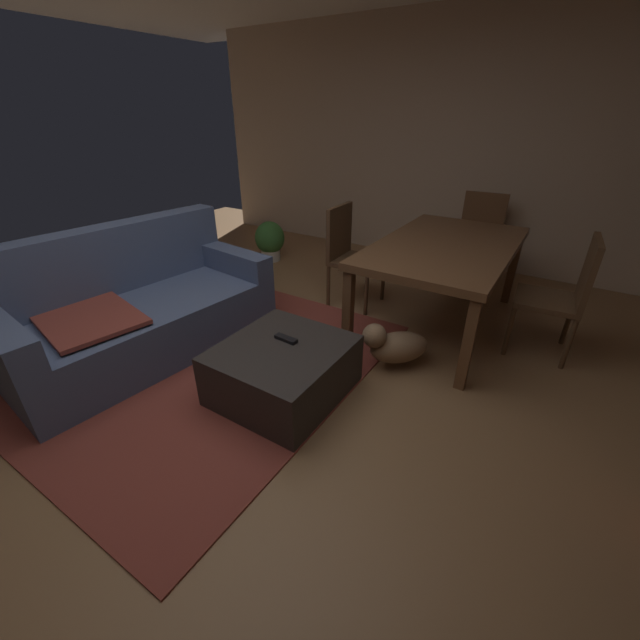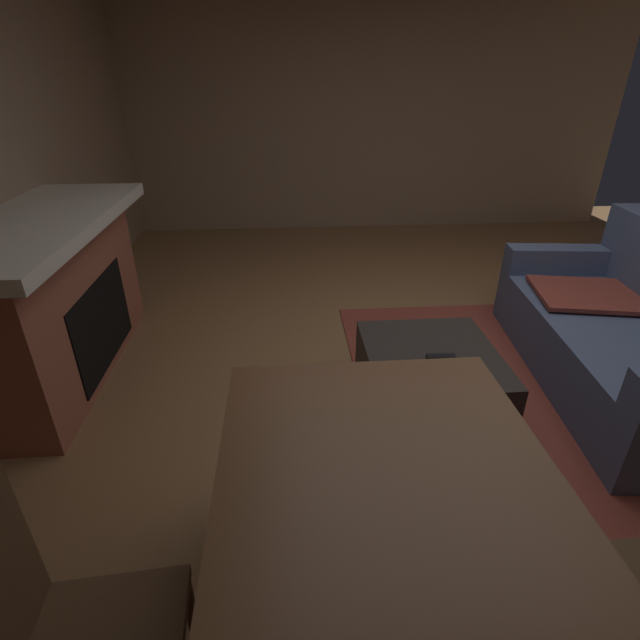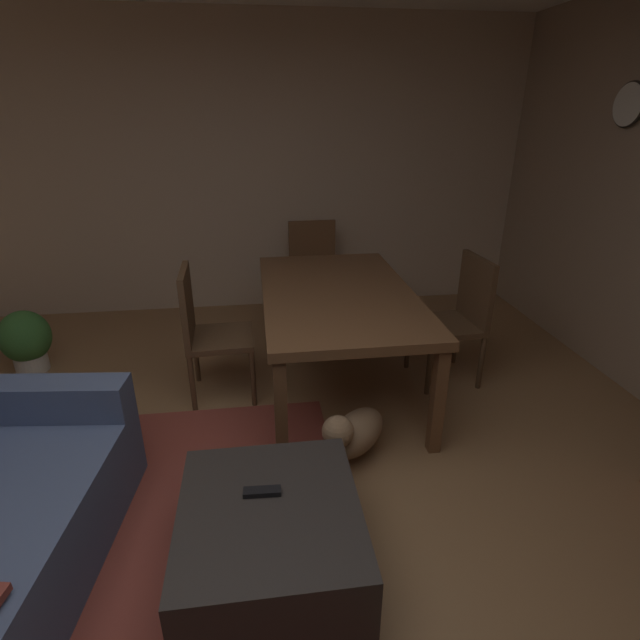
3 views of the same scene
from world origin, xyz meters
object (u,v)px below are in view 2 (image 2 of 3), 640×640
(tv_remote, at_px, (441,357))
(small_dog, at_px, (364,468))
(couch, at_px, (632,339))
(dining_table, at_px, (409,577))
(fireplace, at_px, (50,299))
(ottoman_coffee_table, at_px, (429,378))

(tv_remote, distance_m, small_dog, 0.82)
(couch, distance_m, dining_table, 2.51)
(tv_remote, height_order, dining_table, dining_table)
(fireplace, relative_size, couch, 0.95)
(ottoman_coffee_table, height_order, tv_remote, tv_remote)
(ottoman_coffee_table, bearing_deg, fireplace, -103.21)
(couch, relative_size, small_dog, 4.20)
(couch, xyz_separation_m, dining_table, (1.66, -1.85, 0.35))
(ottoman_coffee_table, xyz_separation_m, small_dog, (0.68, -0.50, 0.01))
(fireplace, relative_size, tv_remote, 11.88)
(couch, xyz_separation_m, tv_remote, (0.21, -1.28, 0.06))
(fireplace, relative_size, dining_table, 1.08)
(ottoman_coffee_table, bearing_deg, small_dog, -36.01)
(fireplace, xyz_separation_m, tv_remote, (0.62, 2.33, -0.15))
(dining_table, bearing_deg, small_dog, 177.13)
(fireplace, xyz_separation_m, dining_table, (2.07, 1.76, 0.14))
(ottoman_coffee_table, height_order, small_dog, small_dog)
(small_dog, bearing_deg, dining_table, -2.87)
(tv_remote, bearing_deg, ottoman_coffee_table, -158.07)
(tv_remote, bearing_deg, fireplace, -101.89)
(fireplace, bearing_deg, tv_remote, 75.13)
(tv_remote, bearing_deg, dining_table, -18.31)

